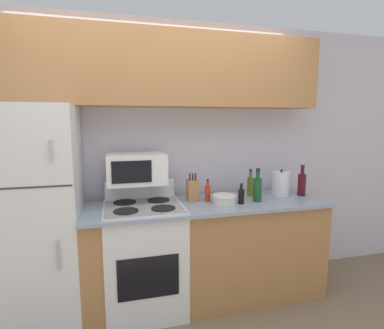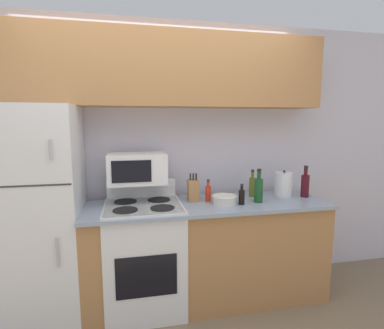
% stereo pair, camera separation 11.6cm
% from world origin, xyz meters
% --- Properties ---
extents(ground_plane, '(12.00, 12.00, 0.00)m').
position_xyz_m(ground_plane, '(0.00, 0.00, 0.00)').
color(ground_plane, '#7F6B51').
extents(wall_back, '(8.00, 0.05, 2.55)m').
position_xyz_m(wall_back, '(0.00, 0.68, 1.27)').
color(wall_back, silver).
rests_on(wall_back, ground_plane).
extents(lower_cabinets, '(2.13, 0.63, 0.92)m').
position_xyz_m(lower_cabinets, '(0.36, 0.30, 0.46)').
color(lower_cabinets, '#B27A47').
rests_on(lower_cabinets, ground_plane).
extents(refrigerator, '(0.71, 0.67, 1.75)m').
position_xyz_m(refrigerator, '(-1.06, 0.32, 0.88)').
color(refrigerator, white).
rests_on(refrigerator, ground_plane).
extents(upper_cabinets, '(2.84, 0.35, 0.62)m').
position_xyz_m(upper_cabinets, '(0.00, 0.48, 2.06)').
color(upper_cabinets, '#B27A47').
rests_on(upper_cabinets, refrigerator).
extents(stove, '(0.65, 0.62, 1.09)m').
position_xyz_m(stove, '(-0.21, 0.29, 0.48)').
color(stove, white).
rests_on(stove, ground_plane).
extents(microwave, '(0.50, 0.33, 0.26)m').
position_xyz_m(microwave, '(-0.25, 0.41, 1.22)').
color(microwave, white).
rests_on(microwave, stove).
extents(knife_block, '(0.09, 0.11, 0.25)m').
position_xyz_m(knife_block, '(0.24, 0.38, 1.01)').
color(knife_block, '#B27A47').
rests_on(knife_block, lower_cabinets).
extents(bowl, '(0.22, 0.22, 0.08)m').
position_xyz_m(bowl, '(0.48, 0.21, 0.96)').
color(bowl, silver).
rests_on(bowl, lower_cabinets).
extents(bottle_soy_sauce, '(0.05, 0.05, 0.18)m').
position_xyz_m(bottle_soy_sauce, '(0.63, 0.18, 0.99)').
color(bottle_soy_sauce, black).
rests_on(bottle_soy_sauce, lower_cabinets).
extents(bottle_olive_oil, '(0.06, 0.06, 0.26)m').
position_xyz_m(bottle_olive_oil, '(0.83, 0.42, 1.02)').
color(bottle_olive_oil, '#5B6619').
rests_on(bottle_olive_oil, lower_cabinets).
extents(bottle_hot_sauce, '(0.05, 0.05, 0.20)m').
position_xyz_m(bottle_hot_sauce, '(0.37, 0.33, 0.99)').
color(bottle_hot_sauce, red).
rests_on(bottle_hot_sauce, lower_cabinets).
extents(bottle_wine_green, '(0.08, 0.08, 0.30)m').
position_xyz_m(bottle_wine_green, '(0.80, 0.22, 1.03)').
color(bottle_wine_green, '#194C23').
rests_on(bottle_wine_green, lower_cabinets).
extents(bottle_wine_red, '(0.08, 0.08, 0.30)m').
position_xyz_m(bottle_wine_red, '(1.31, 0.30, 1.03)').
color(bottle_wine_red, '#470F19').
rests_on(bottle_wine_red, lower_cabinets).
extents(kettle, '(0.17, 0.17, 0.25)m').
position_xyz_m(kettle, '(1.13, 0.38, 1.03)').
color(kettle, white).
rests_on(kettle, lower_cabinets).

